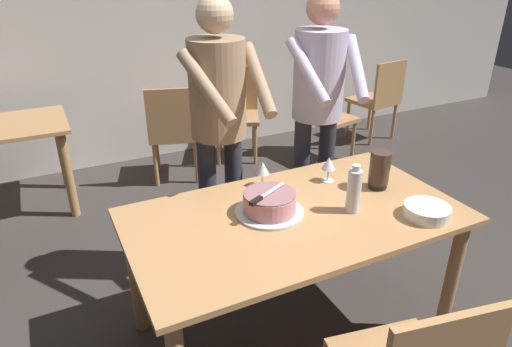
% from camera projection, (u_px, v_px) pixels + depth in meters
% --- Properties ---
extents(ground_plane, '(14.00, 14.00, 0.00)m').
position_uv_depth(ground_plane, '(290.00, 328.00, 2.54)').
color(ground_plane, '#383330').
extents(back_wall, '(10.00, 0.12, 2.70)m').
position_uv_depth(back_wall, '(144.00, 20.00, 4.24)').
color(back_wall, beige).
rests_on(back_wall, ground_plane).
extents(main_dining_table, '(1.64, 0.91, 0.75)m').
position_uv_depth(main_dining_table, '(295.00, 232.00, 2.27)').
color(main_dining_table, tan).
rests_on(main_dining_table, ground_plane).
extents(cake_on_platter, '(0.34, 0.34, 0.11)m').
position_uv_depth(cake_on_platter, '(270.00, 204.00, 2.20)').
color(cake_on_platter, silver).
rests_on(cake_on_platter, main_dining_table).
extents(cake_knife, '(0.25, 0.14, 0.02)m').
position_uv_depth(cake_knife, '(261.00, 198.00, 2.13)').
color(cake_knife, silver).
rests_on(cake_knife, cake_on_platter).
extents(plate_stack, '(0.22, 0.22, 0.06)m').
position_uv_depth(plate_stack, '(427.00, 211.00, 2.18)').
color(plate_stack, white).
rests_on(plate_stack, main_dining_table).
extents(wine_glass_near, '(0.08, 0.08, 0.14)m').
position_uv_depth(wine_glass_near, '(263.00, 169.00, 2.45)').
color(wine_glass_near, silver).
rests_on(wine_glass_near, main_dining_table).
extents(wine_glass_far, '(0.08, 0.08, 0.14)m').
position_uv_depth(wine_glass_far, '(329.00, 164.00, 2.50)').
color(wine_glass_far, silver).
rests_on(wine_glass_far, main_dining_table).
extents(water_bottle, '(0.07, 0.07, 0.25)m').
position_uv_depth(water_bottle, '(354.00, 190.00, 2.19)').
color(water_bottle, silver).
rests_on(water_bottle, main_dining_table).
extents(hurricane_lamp, '(0.11, 0.11, 0.21)m').
position_uv_depth(hurricane_lamp, '(379.00, 170.00, 2.42)').
color(hurricane_lamp, black).
rests_on(hurricane_lamp, main_dining_table).
extents(person_cutting_cake, '(0.46, 0.57, 1.72)m').
position_uv_depth(person_cutting_cake, '(219.00, 115.00, 2.57)').
color(person_cutting_cake, '#2D2D38').
rests_on(person_cutting_cake, ground_plane).
extents(person_standing_beside, '(0.46, 0.57, 1.72)m').
position_uv_depth(person_standing_beside, '(318.00, 99.00, 2.87)').
color(person_standing_beside, '#2D2D38').
rests_on(person_standing_beside, ground_plane).
extents(background_table, '(1.00, 0.70, 0.74)m').
position_uv_depth(background_table, '(1.00, 146.00, 3.47)').
color(background_table, tan).
rests_on(background_table, ground_plane).
extents(background_chair_0, '(0.52, 0.52, 0.90)m').
position_uv_depth(background_chair_0, '(324.00, 111.00, 4.54)').
color(background_chair_0, tan).
rests_on(background_chair_0, ground_plane).
extents(background_chair_1, '(0.58, 0.58, 0.90)m').
position_uv_depth(background_chair_1, '(236.00, 109.00, 4.59)').
color(background_chair_1, tan).
rests_on(background_chair_1, ground_plane).
extents(background_chair_2, '(0.50, 0.50, 0.90)m').
position_uv_depth(background_chair_2, '(379.00, 97.00, 4.99)').
color(background_chair_2, tan).
rests_on(background_chair_2, ground_plane).
extents(background_chair_3, '(0.55, 0.55, 0.90)m').
position_uv_depth(background_chair_3, '(174.00, 130.00, 4.05)').
color(background_chair_3, tan).
rests_on(background_chair_3, ground_plane).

